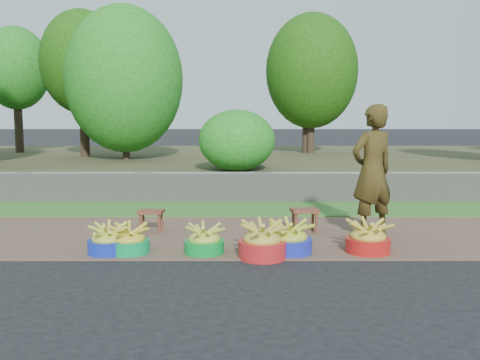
{
  "coord_description": "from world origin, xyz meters",
  "views": [
    {
      "loc": [
        -0.44,
        -5.77,
        1.6
      ],
      "look_at": [
        -0.43,
        1.3,
        0.75
      ],
      "focal_mm": 40.0,
      "sensor_mm": 36.0,
      "label": 1
    }
  ],
  "objects_px": {
    "basin_a": "(108,241)",
    "stool_right": "(305,214)",
    "stool_left": "(151,215)",
    "basin_b": "(129,241)",
    "basin_c": "(204,241)",
    "basin_d": "(262,242)",
    "basin_e": "(290,240)",
    "basin_f": "(368,239)",
    "vendor_woman": "(372,171)"
  },
  "relations": [
    {
      "from": "basin_a",
      "to": "basin_e",
      "type": "distance_m",
      "value": 2.1
    },
    {
      "from": "basin_b",
      "to": "vendor_woman",
      "type": "bearing_deg",
      "value": 15.76
    },
    {
      "from": "basin_f",
      "to": "basin_c",
      "type": "bearing_deg",
      "value": -179.03
    },
    {
      "from": "stool_left",
      "to": "vendor_woman",
      "type": "relative_size",
      "value": 0.21
    },
    {
      "from": "basin_e",
      "to": "stool_left",
      "type": "height_order",
      "value": "basin_e"
    },
    {
      "from": "basin_d",
      "to": "stool_right",
      "type": "relative_size",
      "value": 1.4
    },
    {
      "from": "basin_f",
      "to": "vendor_woman",
      "type": "relative_size",
      "value": 0.3
    },
    {
      "from": "basin_c",
      "to": "stool_right",
      "type": "distance_m",
      "value": 1.71
    },
    {
      "from": "basin_d",
      "to": "basin_f",
      "type": "bearing_deg",
      "value": 8.92
    },
    {
      "from": "basin_a",
      "to": "basin_f",
      "type": "xyz_separation_m",
      "value": [
        3.02,
        0.03,
        0.01
      ]
    },
    {
      "from": "stool_right",
      "to": "stool_left",
      "type": "bearing_deg",
      "value": 179.37
    },
    {
      "from": "basin_c",
      "to": "basin_e",
      "type": "bearing_deg",
      "value": 0.26
    },
    {
      "from": "basin_f",
      "to": "stool_right",
      "type": "bearing_deg",
      "value": 119.53
    },
    {
      "from": "basin_d",
      "to": "vendor_woman",
      "type": "xyz_separation_m",
      "value": [
        1.47,
        1.01,
        0.7
      ]
    },
    {
      "from": "basin_d",
      "to": "basin_e",
      "type": "distance_m",
      "value": 0.36
    },
    {
      "from": "basin_e",
      "to": "stool_right",
      "type": "distance_m",
      "value": 1.15
    },
    {
      "from": "basin_c",
      "to": "stool_left",
      "type": "bearing_deg",
      "value": 125.45
    },
    {
      "from": "basin_b",
      "to": "basin_e",
      "type": "height_order",
      "value": "basin_e"
    },
    {
      "from": "stool_left",
      "to": "stool_right",
      "type": "relative_size",
      "value": 0.91
    },
    {
      "from": "basin_f",
      "to": "vendor_woman",
      "type": "distance_m",
      "value": 1.11
    },
    {
      "from": "basin_d",
      "to": "basin_f",
      "type": "distance_m",
      "value": 1.26
    },
    {
      "from": "basin_a",
      "to": "basin_d",
      "type": "distance_m",
      "value": 1.79
    },
    {
      "from": "basin_d",
      "to": "vendor_woman",
      "type": "distance_m",
      "value": 1.92
    },
    {
      "from": "basin_d",
      "to": "stool_left",
      "type": "relative_size",
      "value": 1.54
    },
    {
      "from": "basin_a",
      "to": "stool_right",
      "type": "xyz_separation_m",
      "value": [
        2.41,
        1.11,
        0.12
      ]
    },
    {
      "from": "basin_a",
      "to": "basin_e",
      "type": "height_order",
      "value": "basin_e"
    },
    {
      "from": "basin_b",
      "to": "basin_c",
      "type": "xyz_separation_m",
      "value": [
        0.87,
        -0.0,
        -0.0
      ]
    },
    {
      "from": "basin_f",
      "to": "stool_right",
      "type": "relative_size",
      "value": 1.31
    },
    {
      "from": "basin_c",
      "to": "basin_f",
      "type": "relative_size",
      "value": 0.9
    },
    {
      "from": "basin_a",
      "to": "basin_e",
      "type": "bearing_deg",
      "value": 0.2
    },
    {
      "from": "basin_c",
      "to": "basin_e",
      "type": "distance_m",
      "value": 0.99
    },
    {
      "from": "basin_c",
      "to": "basin_d",
      "type": "height_order",
      "value": "basin_d"
    },
    {
      "from": "basin_d",
      "to": "vendor_woman",
      "type": "bearing_deg",
      "value": 34.57
    },
    {
      "from": "basin_e",
      "to": "stool_right",
      "type": "relative_size",
      "value": 1.33
    },
    {
      "from": "basin_f",
      "to": "stool_right",
      "type": "xyz_separation_m",
      "value": [
        -0.61,
        1.08,
        0.1
      ]
    },
    {
      "from": "basin_d",
      "to": "stool_right",
      "type": "xyz_separation_m",
      "value": [
        0.63,
        1.27,
        0.09
      ]
    },
    {
      "from": "basin_c",
      "to": "stool_right",
      "type": "xyz_separation_m",
      "value": [
        1.3,
        1.11,
        0.12
      ]
    },
    {
      "from": "stool_right",
      "to": "basin_f",
      "type": "bearing_deg",
      "value": -60.47
    },
    {
      "from": "basin_a",
      "to": "basin_c",
      "type": "xyz_separation_m",
      "value": [
        1.11,
        0.0,
        -0.01
      ]
    },
    {
      "from": "basin_b",
      "to": "basin_f",
      "type": "distance_m",
      "value": 2.78
    },
    {
      "from": "vendor_woman",
      "to": "basin_a",
      "type": "bearing_deg",
      "value": -11.2
    },
    {
      "from": "basin_e",
      "to": "vendor_woman",
      "type": "relative_size",
      "value": 0.3
    },
    {
      "from": "vendor_woman",
      "to": "basin_b",
      "type": "bearing_deg",
      "value": -10.16
    },
    {
      "from": "basin_a",
      "to": "stool_left",
      "type": "xyz_separation_m",
      "value": [
        0.31,
        1.13,
        0.1
      ]
    },
    {
      "from": "basin_d",
      "to": "stool_left",
      "type": "height_order",
      "value": "basin_d"
    },
    {
      "from": "basin_b",
      "to": "basin_d",
      "type": "bearing_deg",
      "value": -6.08
    },
    {
      "from": "basin_f",
      "to": "basin_d",
      "type": "bearing_deg",
      "value": -171.08
    },
    {
      "from": "vendor_woman",
      "to": "basin_f",
      "type": "bearing_deg",
      "value": 48.29
    },
    {
      "from": "basin_d",
      "to": "stool_right",
      "type": "height_order",
      "value": "basin_d"
    },
    {
      "from": "basin_a",
      "to": "basin_b",
      "type": "relative_size",
      "value": 1.02
    }
  ]
}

